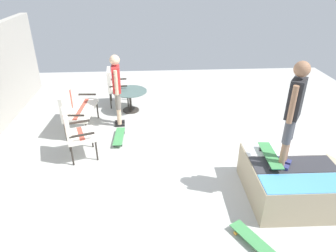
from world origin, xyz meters
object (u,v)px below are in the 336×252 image
patio_bench (76,105)px  skateboard_by_bench (119,136)px  patio_chair_near_house (114,84)px  person_watching (117,85)px  person_skater (294,109)px  patio_table (130,97)px  skateboard_spare (254,241)px  skateboard_on_ramp (270,155)px  skate_ramp (292,180)px  patio_chair_by_wall (74,131)px

patio_bench → skateboard_by_bench: 1.29m
patio_chair_near_house → person_watching: person_watching is taller
patio_chair_near_house → person_skater: (-4.08, -3.08, 1.02)m
patio_table → skateboard_spare: bearing=-157.5°
patio_chair_near_house → skateboard_on_ramp: patio_chair_near_house is taller
patio_bench → patio_chair_near_house: same height
skateboard_by_bench → skateboard_on_ramp: size_ratio=0.99×
skate_ramp → skateboard_spare: (-1.01, 0.93, -0.23)m
patio_bench → skateboard_by_bench: bearing=-120.9°
skate_ramp → patio_table: bearing=38.2°
patio_chair_near_house → patio_table: size_ratio=1.13×
person_watching → person_skater: (-2.83, -2.87, 0.61)m
person_skater → person_watching: bearing=45.4°
person_watching → skateboard_on_ramp: (-2.68, -2.71, -0.30)m
skateboard_spare → skateboard_on_ramp: size_ratio=0.99×
skate_ramp → patio_chair_near_house: 5.26m
person_watching → skateboard_spare: (-3.84, -2.16, -0.94)m
skate_ramp → patio_table: (3.63, 2.85, 0.09)m
skateboard_by_bench → person_skater: bearing=-126.2°
patio_bench → patio_table: patio_bench is taller
patio_bench → patio_chair_by_wall: size_ratio=1.26×
patio_chair_near_house → skateboard_by_bench: (-2.02, -0.26, -0.53)m
skateboard_by_bench → skateboard_spare: size_ratio=1.01×
patio_bench → patio_chair_near_house: size_ratio=1.26×
skate_ramp → patio_bench: 4.87m
patio_chair_near_house → person_skater: bearing=-143.0°
skateboard_spare → skateboard_on_ramp: bearing=-25.5°
person_watching → skate_ramp: bearing=-132.4°
patio_bench → skate_ramp: bearing=-123.4°
patio_chair_near_house → patio_chair_by_wall: bearing=168.7°
person_watching → skateboard_spare: size_ratio=2.18×
patio_chair_by_wall → person_skater: 4.01m
patio_chair_near_house → patio_table: bearing=-135.5°
skateboard_on_ramp → skateboard_spare: bearing=154.5°
patio_bench → person_watching: person_watching is taller
patio_chair_near_house → skateboard_on_ramp: (-3.93, -2.92, 0.11)m
patio_table → person_skater: size_ratio=0.53×
person_watching → person_skater: bearing=-134.6°
patio_table → skateboard_by_bench: (-1.56, 0.19, -0.32)m
skateboard_by_bench → patio_table: bearing=-7.0°
patio_chair_near_house → person_skater: size_ratio=0.60×
patio_chair_by_wall → patio_table: 2.42m
patio_chair_near_house → skateboard_spare: 5.65m
skate_ramp → patio_chair_near_house: (4.08, 3.30, 0.30)m
skate_ramp → person_skater: bearing=89.9°
skateboard_spare → skateboard_on_ramp: 1.44m
patio_table → skateboard_on_ramp: bearing=-144.5°
person_watching → skateboard_by_bench: bearing=-176.6°
person_watching → skateboard_on_ramp: size_ratio=2.15×
person_skater → patio_chair_near_house: bearing=37.0°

